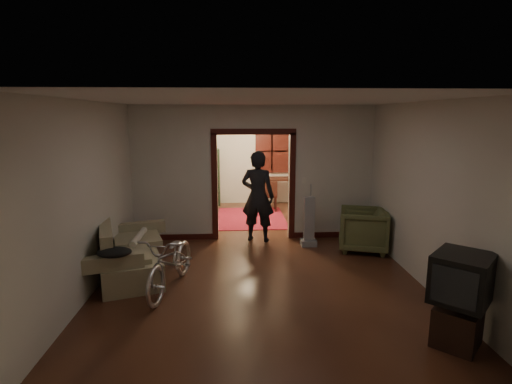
{
  "coord_description": "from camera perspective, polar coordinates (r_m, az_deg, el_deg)",
  "views": [
    {
      "loc": [
        -0.37,
        -7.49,
        2.59
      ],
      "look_at": [
        0.0,
        -0.3,
        1.2
      ],
      "focal_mm": 28.0,
      "sensor_mm": 36.0,
      "label": 1
    }
  ],
  "objects": [
    {
      "name": "floor",
      "position": [
        7.93,
        -0.11,
        -8.13
      ],
      "size": [
        5.0,
        8.5,
        0.01
      ],
      "primitive_type": "cube",
      "color": "#331910",
      "rests_on": "ground"
    },
    {
      "name": "ceiling",
      "position": [
        7.5,
        -0.12,
        12.53
      ],
      "size": [
        5.0,
        8.5,
        0.01
      ],
      "primitive_type": "cube",
      "color": "white",
      "rests_on": "floor"
    },
    {
      "name": "wall_back",
      "position": [
        11.81,
        -1.14,
        5.13
      ],
      "size": [
        5.0,
        0.02,
        2.8
      ],
      "primitive_type": "cube",
      "color": "beige",
      "rests_on": "floor"
    },
    {
      "name": "wall_left",
      "position": [
        7.88,
        -18.61,
        1.66
      ],
      "size": [
        0.02,
        8.5,
        2.8
      ],
      "primitive_type": "cube",
      "color": "beige",
      "rests_on": "floor"
    },
    {
      "name": "wall_right",
      "position": [
        8.11,
        17.83,
        1.96
      ],
      "size": [
        0.02,
        8.5,
        2.8
      ],
      "primitive_type": "cube",
      "color": "beige",
      "rests_on": "floor"
    },
    {
      "name": "partition_wall",
      "position": [
        8.33,
        -0.37,
        2.71
      ],
      "size": [
        5.0,
        0.14,
        2.8
      ],
      "primitive_type": "cube",
      "color": "beige",
      "rests_on": "floor"
    },
    {
      "name": "door_casing",
      "position": [
        8.38,
        -0.37,
        0.68
      ],
      "size": [
        1.74,
        0.2,
        2.32
      ],
      "primitive_type": "cube",
      "color": "#330F0B",
      "rests_on": "floor"
    },
    {
      "name": "far_window",
      "position": [
        11.79,
        2.28,
        5.85
      ],
      "size": [
        0.98,
        0.06,
        1.28
      ],
      "primitive_type": "cube",
      "color": "black",
      "rests_on": "wall_back"
    },
    {
      "name": "chandelier",
      "position": [
        10.0,
        -0.84,
        9.54
      ],
      "size": [
        0.24,
        0.24,
        0.24
      ],
      "primitive_type": "sphere",
      "color": "#FFE0A5",
      "rests_on": "ceiling"
    },
    {
      "name": "light_switch",
      "position": [
        8.39,
        6.83,
        1.66
      ],
      "size": [
        0.08,
        0.01,
        0.12
      ],
      "primitive_type": "cube",
      "color": "silver",
      "rests_on": "partition_wall"
    },
    {
      "name": "sofa",
      "position": [
        6.97,
        -17.75,
        -7.48
      ],
      "size": [
        1.46,
        2.14,
        0.9
      ],
      "primitive_type": "cube",
      "rotation": [
        0.0,
        0.0,
        0.32
      ],
      "color": "#746F4D",
      "rests_on": "floor"
    },
    {
      "name": "rolled_paper",
      "position": [
        7.19,
        -16.42,
        -6.17
      ],
      "size": [
        0.11,
        0.87,
        0.11
      ],
      "primitive_type": "cylinder",
      "rotation": [
        1.57,
        0.0,
        0.0
      ],
      "color": "beige",
      "rests_on": "sofa"
    },
    {
      "name": "jacket",
      "position": [
        6.05,
        -19.59,
        -8.12
      ],
      "size": [
        0.48,
        0.36,
        0.14
      ],
      "primitive_type": "ellipsoid",
      "color": "black",
      "rests_on": "sofa"
    },
    {
      "name": "bicycle",
      "position": [
        6.17,
        -11.99,
        -9.64
      ],
      "size": [
        0.93,
        1.78,
        0.89
      ],
      "primitive_type": "imported",
      "rotation": [
        0.0,
        0.0,
        -0.21
      ],
      "color": "silver",
      "rests_on": "floor"
    },
    {
      "name": "armchair",
      "position": [
        8.03,
        15.03,
        -5.2
      ],
      "size": [
        1.11,
        1.09,
        0.82
      ],
      "primitive_type": "imported",
      "rotation": [
        0.0,
        0.0,
        -1.85
      ],
      "color": "#525831",
      "rests_on": "floor"
    },
    {
      "name": "tv_stand",
      "position": [
        5.3,
        26.78,
        -16.76
      ],
      "size": [
        0.67,
        0.67,
        0.45
      ],
      "primitive_type": "cube",
      "rotation": [
        0.0,
        0.0,
        0.81
      ],
      "color": "black",
      "rests_on": "floor"
    },
    {
      "name": "crt_tv",
      "position": [
        5.07,
        27.36,
        -10.82
      ],
      "size": [
        0.84,
        0.85,
        0.54
      ],
      "primitive_type": "cube",
      "rotation": [
        0.0,
        0.0,
        0.81
      ],
      "color": "black",
      "rests_on": "tv_stand"
    },
    {
      "name": "vacuum",
      "position": [
        8.06,
        7.58,
        -4.18
      ],
      "size": [
        0.32,
        0.26,
        1.01
      ],
      "primitive_type": "cube",
      "rotation": [
        0.0,
        0.0,
        -0.04
      ],
      "color": "gray",
      "rests_on": "floor"
    },
    {
      "name": "person",
      "position": [
        8.22,
        0.25,
        -0.63
      ],
      "size": [
        0.79,
        0.63,
        1.88
      ],
      "primitive_type": "imported",
      "rotation": [
        0.0,
        0.0,
        2.86
      ],
      "color": "black",
      "rests_on": "floor"
    },
    {
      "name": "oriental_rug",
      "position": [
        10.22,
        -0.69,
        -3.71
      ],
      "size": [
        1.72,
        2.25,
        0.02
      ],
      "primitive_type": "cube",
      "rotation": [
        0.0,
        0.0,
        0.01
      ],
      "color": "maroon",
      "rests_on": "floor"
    },
    {
      "name": "locker",
      "position": [
        11.7,
        -7.25,
        2.11
      ],
      "size": [
        0.86,
        0.54,
        1.63
      ],
      "primitive_type": "cube",
      "rotation": [
        0.0,
        0.0,
        0.11
      ],
      "color": "#1E321E",
      "rests_on": "floor"
    },
    {
      "name": "globe",
      "position": [
        11.58,
        -7.38,
        7.61
      ],
      "size": [
        0.3,
        0.3,
        0.3
      ],
      "primitive_type": "sphere",
      "color": "#1E5972",
      "rests_on": "locker"
    },
    {
      "name": "desk",
      "position": [
        11.51,
        3.96,
        -0.05
      ],
      "size": [
        1.14,
        0.69,
        0.81
      ],
      "primitive_type": "cube",
      "rotation": [
        0.0,
        0.0,
        -0.07
      ],
      "color": "black",
      "rests_on": "floor"
    },
    {
      "name": "desk_chair",
      "position": [
        10.91,
        1.96,
        -0.54
      ],
      "size": [
        0.42,
        0.42,
        0.85
      ],
      "primitive_type": "cube",
      "rotation": [
        0.0,
        0.0,
        -0.11
      ],
      "color": "black",
      "rests_on": "floor"
    }
  ]
}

